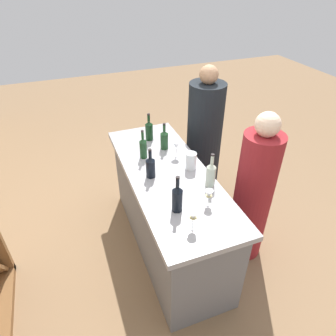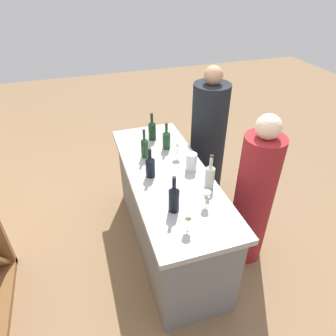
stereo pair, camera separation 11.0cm
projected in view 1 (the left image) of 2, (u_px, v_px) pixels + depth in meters
The scene contains 14 objects.
ground_plane at pixel (168, 242), 3.21m from camera, with size 12.00×12.00×0.00m, color #846647.
bar_counter at pixel (168, 210), 2.94m from camera, with size 1.87×0.71×0.92m.
wine_bottle_leftmost_near_black at pixel (177, 198), 2.21m from camera, with size 0.08×0.08×0.31m.
wine_bottle_second_left_clear_pale at pixel (211, 174), 2.46m from camera, with size 0.08×0.08×0.31m.
wine_bottle_center_near_black at pixel (151, 167), 2.57m from camera, with size 0.08×0.08×0.28m.
wine_bottle_second_right_olive_green at pixel (143, 147), 2.83m from camera, with size 0.07×0.07×0.29m.
wine_bottle_rightmost_olive_green at pixel (164, 139), 2.97m from camera, with size 0.08×0.08×0.28m.
wine_bottle_far_right_dark_green at pixel (149, 130), 3.11m from camera, with size 0.08×0.08×0.29m.
wine_glass_near_left at pixel (176, 146), 2.85m from camera, with size 0.08×0.08×0.15m.
wine_glass_near_center at pixel (209, 195), 2.28m from camera, with size 0.06×0.06×0.14m.
wine_glass_near_right at pixel (193, 217), 2.07m from camera, with size 0.07×0.07×0.15m.
water_pitcher at pixel (191, 161), 2.69m from camera, with size 0.10×0.10×0.16m.
person_left_guest at pixel (253, 196), 2.75m from camera, with size 0.43×0.43×1.53m.
person_center_guest at pixel (204, 141), 3.49m from camera, with size 0.51×0.51×1.62m.
Camera 1 is at (-2.04, 0.77, 2.48)m, focal length 32.08 mm.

